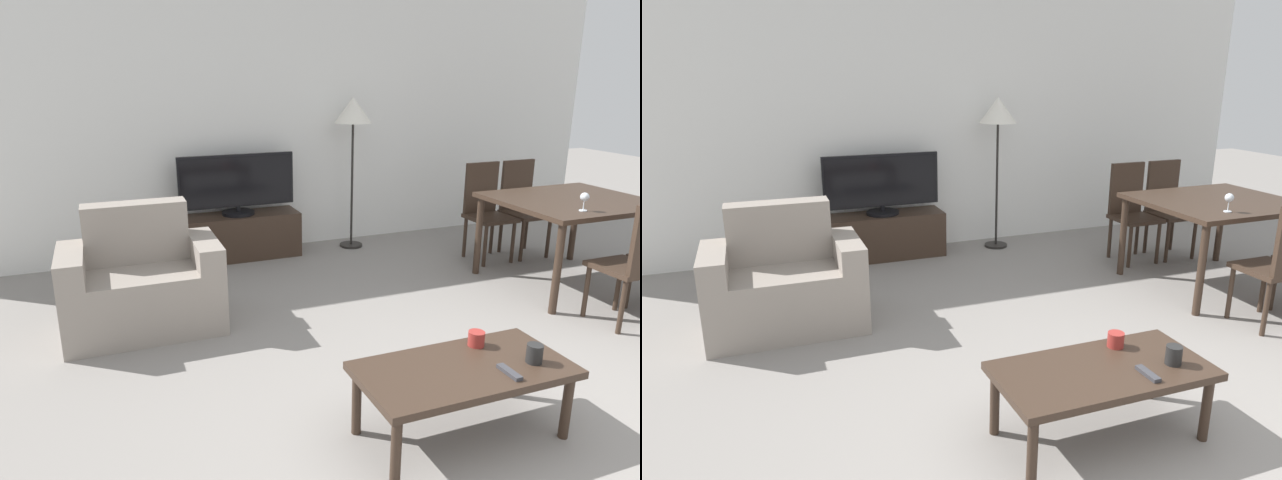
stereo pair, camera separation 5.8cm
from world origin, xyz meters
TOP-DOWN VIEW (x-y plane):
  - ground_plane at (0.00, 0.00)m, footprint 18.00×18.00m
  - wall_back at (0.00, 4.01)m, footprint 7.24×0.06m
  - armchair at (-1.74, 2.40)m, footprint 1.09×0.65m
  - tv_stand at (-0.72, 3.75)m, footprint 1.19×0.39m
  - tv at (-0.72, 3.75)m, footprint 1.13×0.32m
  - coffee_table at (-0.35, 0.48)m, footprint 1.08×0.53m
  - dining_table at (1.77, 2.01)m, footprint 1.24×1.10m
  - dining_chair_near at (1.56, 1.15)m, footprint 0.40×0.40m
  - dining_chair_far at (1.99, 2.87)m, footprint 0.40×0.40m
  - dining_chair_far_left at (1.56, 2.87)m, footprint 0.40×0.40m
  - floor_lamp at (0.48, 3.69)m, footprint 0.38×0.38m
  - remote_primary at (-0.19, 0.34)m, footprint 0.04×0.15m
  - cup_white_near at (-0.00, 0.39)m, footprint 0.08×0.08m
  - cup_colored_far at (-0.16, 0.65)m, footprint 0.09×0.09m
  - wine_glass_left at (1.52, 1.64)m, footprint 0.07×0.07m

SIDE VIEW (x-z plane):
  - ground_plane at x=0.00m, z-range 0.00..0.00m
  - tv_stand at x=-0.72m, z-range 0.00..0.45m
  - armchair at x=-1.74m, z-range -0.12..0.77m
  - coffee_table at x=-0.35m, z-range 0.15..0.55m
  - remote_primary at x=-0.19m, z-range 0.39..0.41m
  - cup_colored_far at x=-0.16m, z-range 0.39..0.47m
  - cup_white_near at x=0.00m, z-range 0.39..0.49m
  - dining_chair_near at x=1.56m, z-range 0.04..0.99m
  - dining_chair_far at x=1.99m, z-range 0.04..0.99m
  - dining_chair_far_left at x=1.56m, z-range 0.04..0.99m
  - dining_table at x=1.77m, z-range 0.30..1.06m
  - tv at x=-0.72m, z-range 0.45..1.04m
  - wine_glass_left at x=1.52m, z-range 0.79..0.94m
  - wall_back at x=0.00m, z-range 0.00..2.70m
  - floor_lamp at x=0.48m, z-range 0.58..2.13m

